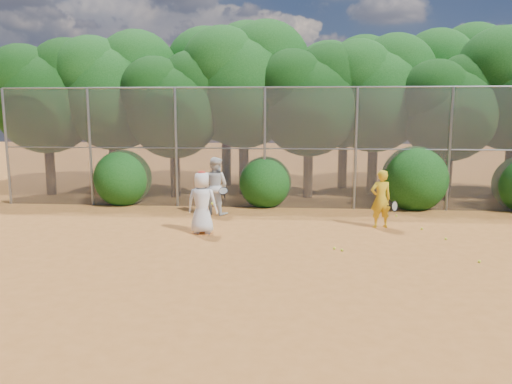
{
  "coord_description": "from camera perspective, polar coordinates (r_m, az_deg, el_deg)",
  "views": [
    {
      "loc": [
        0.08,
        -10.58,
        3.24
      ],
      "look_at": [
        -1.0,
        2.5,
        1.1
      ],
      "focal_mm": 35.0,
      "sensor_mm": 36.0,
      "label": 1
    }
  ],
  "objects": [
    {
      "name": "ground",
      "position": [
        11.07,
        4.14,
        -7.79
      ],
      "size": [
        80.0,
        80.0,
        0.0
      ],
      "primitive_type": "plane",
      "color": "#AD6227",
      "rests_on": "ground"
    },
    {
      "name": "tree_2",
      "position": [
        18.97,
        -9.25,
        10.18
      ],
      "size": [
        3.99,
        3.47,
        5.47
      ],
      "color": "black",
      "rests_on": "ground"
    },
    {
      "name": "tree_4",
      "position": [
        18.83,
        6.26,
        10.78
      ],
      "size": [
        4.19,
        3.64,
        5.73
      ],
      "color": "black",
      "rests_on": "ground"
    },
    {
      "name": "ball_4",
      "position": [
        11.99,
        8.94,
        -6.36
      ],
      "size": [
        0.07,
        0.07,
        0.07
      ],
      "primitive_type": "sphere",
      "color": "#D3E429",
      "rests_on": "ground"
    },
    {
      "name": "bush_1",
      "position": [
        17.08,
        1.04,
        1.38
      ],
      "size": [
        1.8,
        1.8,
        1.8
      ],
      "primitive_type": "sphere",
      "color": "#104311",
      "rests_on": "ground"
    },
    {
      "name": "ball_5",
      "position": [
        16.04,
        15.74,
        -2.62
      ],
      "size": [
        0.07,
        0.07,
        0.07
      ],
      "primitive_type": "sphere",
      "color": "#D3E429",
      "rests_on": "ground"
    },
    {
      "name": "ball_0",
      "position": [
        13.58,
        20.87,
        -5.02
      ],
      "size": [
        0.07,
        0.07,
        0.07
      ],
      "primitive_type": "sphere",
      "color": "#D3E429",
      "rests_on": "ground"
    },
    {
      "name": "tree_1",
      "position": [
        20.39,
        -15.76,
        11.52
      ],
      "size": [
        4.64,
        4.03,
        6.35
      ],
      "color": "black",
      "rests_on": "ground"
    },
    {
      "name": "bush_2",
      "position": [
        17.47,
        17.65,
        1.78
      ],
      "size": [
        2.2,
        2.2,
        2.2
      ],
      "primitive_type": "sphere",
      "color": "#104311",
      "rests_on": "ground"
    },
    {
      "name": "ball_2",
      "position": [
        11.87,
        9.79,
        -6.55
      ],
      "size": [
        0.07,
        0.07,
        0.07
      ],
      "primitive_type": "sphere",
      "color": "#D3E429",
      "rests_on": "ground"
    },
    {
      "name": "ball_3",
      "position": [
        11.86,
        24.15,
        -7.25
      ],
      "size": [
        0.07,
        0.07,
        0.07
      ],
      "primitive_type": "sphere",
      "color": "#D3E429",
      "rests_on": "ground"
    },
    {
      "name": "player_teen",
      "position": [
        13.32,
        -6.17,
        -1.18
      ],
      "size": [
        0.85,
        0.59,
        1.69
      ],
      "rotation": [
        0.0,
        0.0,
        3.06
      ],
      "color": "white",
      "rests_on": "ground"
    },
    {
      "name": "tree_5",
      "position": [
        19.87,
        13.6,
        11.34
      ],
      "size": [
        4.51,
        3.92,
        6.17
      ],
      "color": "black",
      "rests_on": "ground"
    },
    {
      "name": "tree_12",
      "position": [
        22.81,
        21.7,
        11.81
      ],
      "size": [
        5.02,
        4.37,
        6.88
      ],
      "color": "black",
      "rests_on": "ground"
    },
    {
      "name": "player_yellow",
      "position": [
        14.33,
        14.07,
        -0.78
      ],
      "size": [
        0.81,
        0.59,
        1.63
      ],
      "rotation": [
        0.0,
        0.0,
        3.38
      ],
      "color": "gold",
      "rests_on": "ground"
    },
    {
      "name": "tree_6",
      "position": [
        19.41,
        21.38,
        9.31
      ],
      "size": [
        3.86,
        3.36,
        5.29
      ],
      "color": "black",
      "rests_on": "ground"
    },
    {
      "name": "tree_11",
      "position": [
        21.34,
        10.24,
        11.6
      ],
      "size": [
        4.64,
        4.03,
        6.35
      ],
      "color": "black",
      "rests_on": "ground"
    },
    {
      "name": "tree_3",
      "position": [
        19.57,
        -1.24,
        12.64
      ],
      "size": [
        4.89,
        4.26,
        6.7
      ],
      "color": "black",
      "rests_on": "ground"
    },
    {
      "name": "player_white",
      "position": [
        15.74,
        -4.68,
        0.71
      ],
      "size": [
        1.09,
        0.99,
        1.82
      ],
      "rotation": [
        0.0,
        0.0,
        2.71
      ],
      "color": "silver",
      "rests_on": "ground"
    },
    {
      "name": "fence_back",
      "position": [
        16.63,
        4.03,
        5.14
      ],
      "size": [
        20.05,
        0.09,
        4.03
      ],
      "color": "gray",
      "rests_on": "ground"
    },
    {
      "name": "ball_1",
      "position": [
        14.49,
        18.42,
        -4.0
      ],
      "size": [
        0.07,
        0.07,
        0.07
      ],
      "primitive_type": "sphere",
      "color": "#D3E429",
      "rests_on": "ground"
    },
    {
      "name": "tree_9",
      "position": [
        22.9,
        -16.13,
        11.65
      ],
      "size": [
        4.83,
        4.2,
        6.62
      ],
      "color": "black",
      "rests_on": "ground"
    },
    {
      "name": "bush_0",
      "position": [
        18.08,
        -14.98,
        1.83
      ],
      "size": [
        2.0,
        2.0,
        2.0
      ],
      "primitive_type": "sphere",
      "color": "#104311",
      "rests_on": "ground"
    },
    {
      "name": "tree_10",
      "position": [
        21.88,
        -3.3,
        12.88
      ],
      "size": [
        5.15,
        4.48,
        7.06
      ],
      "color": "black",
      "rests_on": "ground"
    },
    {
      "name": "tree_0",
      "position": [
        20.93,
        -22.76,
        10.45
      ],
      "size": [
        4.38,
        3.81,
        6.0
      ],
      "color": "black",
      "rests_on": "ground"
    }
  ]
}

